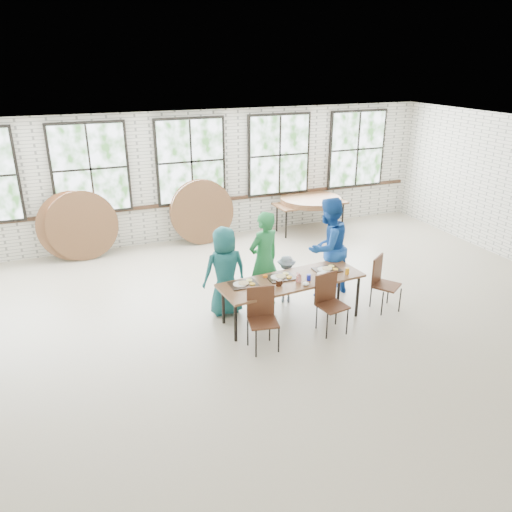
{
  "coord_description": "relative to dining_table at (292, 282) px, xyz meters",
  "views": [
    {
      "loc": [
        -2.79,
        -6.67,
        4.09
      ],
      "look_at": [
        0.0,
        0.4,
        1.05
      ],
      "focal_mm": 35.0,
      "sensor_mm": 36.0,
      "label": 1
    }
  ],
  "objects": [
    {
      "name": "tabletop_clutter",
      "position": [
        0.08,
        -0.03,
        0.08
      ],
      "size": [
        2.0,
        0.62,
        0.11
      ],
      "color": "black",
      "rests_on": "dining_table"
    },
    {
      "name": "round_tops_leaning",
      "position": [
        -1.7,
        4.18,
        0.05
      ],
      "size": [
        4.34,
        0.46,
        1.49
      ],
      "color": "brown",
      "rests_on": "ground"
    },
    {
      "name": "room",
      "position": [
        -0.45,
        4.47,
        1.14
      ],
      "size": [
        12.0,
        12.0,
        12.0
      ],
      "color": "#AFA38B",
      "rests_on": "ground"
    },
    {
      "name": "round_tops_stacked",
      "position": [
        2.4,
        3.98,
        0.12
      ],
      "size": [
        1.5,
        1.5,
        0.13
      ],
      "color": "brown",
      "rests_on": "storage_table"
    },
    {
      "name": "chair_near_right",
      "position": [
        0.42,
        -0.49,
        -0.13
      ],
      "size": [
        0.48,
        0.47,
        0.95
      ],
      "rotation": [
        0.0,
        0.0,
        0.17
      ],
      "color": "#472717",
      "rests_on": "ground"
    },
    {
      "name": "adult_blue",
      "position": [
        1.01,
        0.65,
        0.23
      ],
      "size": [
        1.07,
        0.95,
        1.84
      ],
      "primitive_type": "imported",
      "rotation": [
        0.0,
        0.0,
        3.48
      ],
      "color": "#16469B",
      "rests_on": "ground"
    },
    {
      "name": "dining_table",
      "position": [
        0.0,
        0.0,
        0.0
      ],
      "size": [
        2.46,
        1.02,
        0.74
      ],
      "rotation": [
        0.0,
        0.0,
        0.09
      ],
      "color": "brown",
      "rests_on": "ground"
    },
    {
      "name": "storage_table",
      "position": [
        2.4,
        3.98,
        -0.0
      ],
      "size": [
        1.84,
        0.84,
        0.74
      ],
      "rotation": [
        0.0,
        0.0,
        0.05
      ],
      "color": "brown",
      "rests_on": "ground"
    },
    {
      "name": "adult_teal",
      "position": [
        -0.93,
        0.65,
        0.08
      ],
      "size": [
        0.77,
        0.51,
        1.53
      ],
      "primitive_type": "imported",
      "rotation": [
        0.0,
        0.0,
        3.18
      ],
      "color": "#1B6A5B",
      "rests_on": "ground"
    },
    {
      "name": "chair_near_left",
      "position": [
        -0.75,
        -0.56,
        -0.13
      ],
      "size": [
        0.49,
        0.47,
        0.95
      ],
      "rotation": [
        0.0,
        0.0,
        -0.18
      ],
      "color": "#472717",
      "rests_on": "ground"
    },
    {
      "name": "chair_spare",
      "position": [
        1.62,
        -0.19,
        -0.13
      ],
      "size": [
        0.58,
        0.57,
        0.95
      ],
      "rotation": [
        0.0,
        0.0,
        0.62
      ],
      "color": "#472717",
      "rests_on": "ground"
    },
    {
      "name": "adult_green",
      "position": [
        -0.22,
        0.65,
        0.17
      ],
      "size": [
        0.73,
        0.59,
        1.73
      ],
      "primitive_type": "imported",
      "rotation": [
        0.0,
        0.0,
        3.47
      ],
      "color": "#217C3D",
      "rests_on": "ground"
    },
    {
      "name": "toddler",
      "position": [
        0.21,
        0.65,
        -0.25
      ],
      "size": [
        0.64,
        0.51,
        0.87
      ],
      "primitive_type": "imported",
      "rotation": [
        0.0,
        0.0,
        2.76
      ],
      "color": "#172D48",
      "rests_on": "ground"
    }
  ]
}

